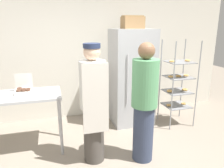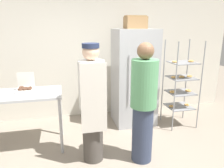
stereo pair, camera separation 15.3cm
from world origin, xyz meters
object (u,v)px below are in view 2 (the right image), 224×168
(baking_rack, at_px, (181,85))
(person_customer, at_px, (143,104))
(refrigerator, at_px, (134,78))
(person_baker, at_px, (92,103))
(cardboard_storage_box, at_px, (135,22))
(donut_box, at_px, (25,89))

(baking_rack, relative_size, person_customer, 0.97)
(refrigerator, relative_size, person_customer, 1.08)
(person_customer, bearing_deg, refrigerator, 76.76)
(person_baker, bearing_deg, person_customer, -13.46)
(cardboard_storage_box, bearing_deg, baking_rack, -26.72)
(baking_rack, relative_size, donut_box, 5.87)
(donut_box, bearing_deg, person_customer, -26.03)
(person_customer, bearing_deg, donut_box, 153.97)
(refrigerator, xyz_separation_m, person_customer, (-0.30, -1.29, -0.05))
(cardboard_storage_box, distance_m, person_baker, 1.93)
(cardboard_storage_box, bearing_deg, refrigerator, -104.56)
(baking_rack, bearing_deg, donut_box, -176.88)
(donut_box, distance_m, person_baker, 1.16)
(refrigerator, bearing_deg, donut_box, -166.23)
(refrigerator, distance_m, person_customer, 1.33)
(refrigerator, height_order, person_baker, refrigerator)
(refrigerator, height_order, donut_box, refrigerator)
(refrigerator, xyz_separation_m, person_baker, (-1.01, -1.13, -0.04))
(donut_box, bearing_deg, cardboard_storage_box, 15.95)
(refrigerator, distance_m, donut_box, 2.03)
(refrigerator, xyz_separation_m, cardboard_storage_box, (0.02, 0.09, 1.06))
(refrigerator, height_order, baking_rack, refrigerator)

